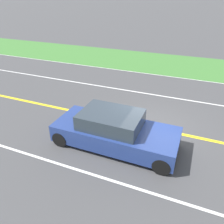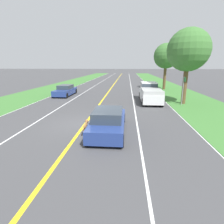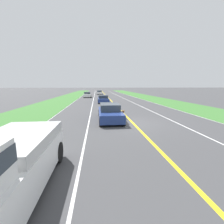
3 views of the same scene
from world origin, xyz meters
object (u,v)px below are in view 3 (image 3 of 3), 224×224
at_px(dog, 123,113).
at_px(car_trailing_near, 103,99).
at_px(car_trailing_mid, 87,95).
at_px(car_trailing_far, 99,92).
at_px(ego_car, 110,113).

distance_m(dog, car_trailing_near, 13.18).
relative_size(car_trailing_mid, car_trailing_far, 0.90).
bearing_deg(ego_car, car_trailing_mid, -82.49).
relative_size(dog, car_trailing_far, 0.22).
bearing_deg(car_trailing_mid, car_trailing_far, -104.62).
bearing_deg(dog, ego_car, 22.83).
relative_size(ego_car, dog, 4.54).
bearing_deg(dog, car_trailing_far, -87.49).
bearing_deg(car_trailing_near, car_trailing_mid, -74.28).
distance_m(ego_car, car_trailing_far, 38.57).
height_order(ego_car, car_trailing_far, ego_car).
xyz_separation_m(dog, car_trailing_mid, (4.65, -25.40, 0.11)).
bearing_deg(car_trailing_far, ego_car, 90.17).
relative_size(car_trailing_near, car_trailing_mid, 1.07).
distance_m(ego_car, car_trailing_near, 13.63).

